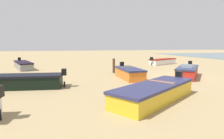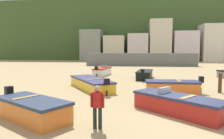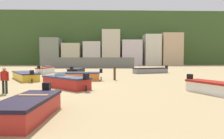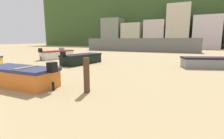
{
  "view_description": "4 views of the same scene",
  "coord_description": "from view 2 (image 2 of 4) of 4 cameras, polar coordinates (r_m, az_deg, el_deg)",
  "views": [
    {
      "loc": [
        -13.43,
        9.8,
        2.58
      ],
      "look_at": [
        0.6,
        6.06,
        0.7
      ],
      "focal_mm": 30.11,
      "sensor_mm": 36.0,
      "label": 1
    },
    {
      "loc": [
        -2.31,
        -9.68,
        2.9
      ],
      "look_at": [
        -4.27,
        7.64,
        1.29
      ],
      "focal_mm": 33.47,
      "sensor_mm": 36.0,
      "label": 2
    },
    {
      "loc": [
        2.61,
        -14.6,
        2.18
      ],
      "look_at": [
        3.24,
        7.44,
        0.93
      ],
      "focal_mm": 31.65,
      "sensor_mm": 36.0,
      "label": 3
    },
    {
      "loc": [
        6.91,
        -0.1,
        1.99
      ],
      "look_at": [
        3.19,
        8.02,
        0.42
      ],
      "focal_mm": 26.69,
      "sensor_mm": 36.0,
      "label": 4
    }
  ],
  "objects": [
    {
      "name": "headland_hill",
      "position": [
        75.95,
        8.29,
        9.72
      ],
      "size": [
        90.0,
        32.0,
        17.68
      ],
      "primitive_type": "cube",
      "color": "#3D5829",
      "rests_on": "ground"
    },
    {
      "name": "townhouse_centre_left",
      "position": [
        56.26,
        7.04,
        5.97
      ],
      "size": [
        5.24,
        5.14,
        7.21
      ],
      "primitive_type": "cube",
      "color": "silver",
      "rests_on": "ground"
    },
    {
      "name": "townhouse_centre_right",
      "position": [
        58.52,
        19.07,
        5.95
      ],
      "size": [
        6.05,
        6.88,
        7.74
      ],
      "primitive_type": "cube",
      "color": "silver",
      "rests_on": "ground"
    },
    {
      "name": "harbor_pier",
      "position": [
        39.73,
        7.79,
        2.76
      ],
      "size": [
        20.3,
        2.4,
        2.37
      ],
      "primitive_type": "cube",
      "color": "slate",
      "rests_on": "ground"
    },
    {
      "name": "townhouse_far_left",
      "position": [
        57.88,
        -5.48,
        6.52
      ],
      "size": [
        5.55,
        5.9,
        8.33
      ],
      "primitive_type": "cube",
      "color": "gray",
      "rests_on": "ground"
    },
    {
      "name": "boat_red_3",
      "position": [
        10.13,
        17.48,
        -9.04
      ],
      "size": [
        4.06,
        3.87,
        1.17
      ],
      "rotation": [
        0.0,
        0.0,
        0.83
      ],
      "color": "#B4251F",
      "rests_on": "ground"
    },
    {
      "name": "beach_walker_foreground",
      "position": [
        7.79,
        -4.02,
        -9.22
      ],
      "size": [
        0.53,
        0.36,
        1.62
      ],
      "rotation": [
        0.0,
        0.0,
        6.23
      ],
      "color": "black",
      "rests_on": "ground"
    },
    {
      "name": "boat_yellow_8",
      "position": [
        15.85,
        -5.77,
        -3.82
      ],
      "size": [
        4.29,
        5.3,
        1.11
      ],
      "rotation": [
        0.0,
        0.0,
        0.59
      ],
      "color": "gold",
      "rests_on": "ground"
    },
    {
      "name": "boat_white_6",
      "position": [
        24.0,
        -2.67,
        -0.54
      ],
      "size": [
        1.81,
        4.06,
        1.22
      ],
      "rotation": [
        0.0,
        0.0,
        6.12
      ],
      "color": "white",
      "rests_on": "ground"
    },
    {
      "name": "boat_orange_7",
      "position": [
        14.88,
        16.14,
        -4.51
      ],
      "size": [
        3.82,
        1.38,
        1.15
      ],
      "rotation": [
        0.0,
        0.0,
        1.57
      ],
      "color": "orange",
      "rests_on": "ground"
    },
    {
      "name": "townhouse_right",
      "position": [
        60.24,
        25.09,
        6.53
      ],
      "size": [
        4.81,
        6.86,
        9.46
      ],
      "primitive_type": "cube",
      "color": "silver",
      "rests_on": "ground"
    },
    {
      "name": "townhouse_centre",
      "position": [
        57.26,
        12.88,
        7.66
      ],
      "size": [
        5.42,
        6.36,
        10.8
      ],
      "primitive_type": "cube",
      "color": "beige",
      "rests_on": "ground"
    },
    {
      "name": "townhouse_left",
      "position": [
        56.68,
        0.66,
        5.75
      ],
      "size": [
        5.42,
        5.41,
        6.71
      ],
      "primitive_type": "cube",
      "color": "beige",
      "rests_on": "ground"
    },
    {
      "name": "mooring_post_near_water",
      "position": [
        16.05,
        27.42,
        -3.29
      ],
      "size": [
        0.23,
        0.23,
        1.35
      ],
      "primitive_type": "cylinder",
      "color": "#4E3522",
      "rests_on": "ground"
    },
    {
      "name": "ground_plane",
      "position": [
        10.37,
        19.43,
        -11.28
      ],
      "size": [
        160.0,
        160.0,
        0.0
      ],
      "primitive_type": "plane",
      "color": "tan"
    },
    {
      "name": "boat_black_1",
      "position": [
        21.58,
        8.9,
        -1.37
      ],
      "size": [
        1.93,
        4.21,
        1.15
      ],
      "rotation": [
        0.0,
        0.0,
        6.15
      ],
      "color": "black",
      "rests_on": "ground"
    },
    {
      "name": "boat_orange_5",
      "position": [
        9.5,
        -21.04,
        -10.03
      ],
      "size": [
        3.88,
        3.18,
        1.2
      ],
      "rotation": [
        0.0,
        0.0,
        4.16
      ],
      "color": "orange",
      "rests_on": "ground"
    }
  ]
}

